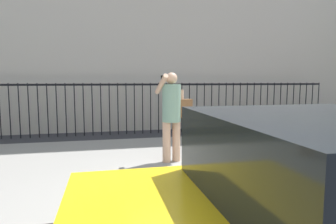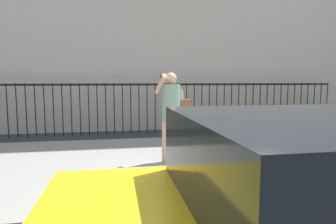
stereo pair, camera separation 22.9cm
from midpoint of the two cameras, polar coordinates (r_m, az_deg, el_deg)
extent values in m
plane|color=#333338|center=(3.87, 11.65, -19.41)|extent=(60.00, 60.00, 0.00)
cube|color=gray|center=(5.80, 2.62, -9.78)|extent=(28.00, 4.40, 0.15)
cube|color=black|center=(9.20, -3.38, 5.41)|extent=(12.00, 0.04, 0.06)
cylinder|color=black|center=(9.60, -30.70, 0.11)|extent=(0.03, 0.03, 1.60)
cylinder|color=black|center=(9.53, -29.24, 0.15)|extent=(0.03, 0.03, 1.60)
cylinder|color=black|center=(9.46, -27.76, 0.18)|extent=(0.03, 0.03, 1.60)
cylinder|color=black|center=(9.39, -26.25, 0.22)|extent=(0.03, 0.03, 1.60)
cylinder|color=black|center=(9.33, -24.73, 0.26)|extent=(0.03, 0.03, 1.60)
cylinder|color=black|center=(9.28, -23.19, 0.30)|extent=(0.03, 0.03, 1.60)
cylinder|color=black|center=(9.24, -21.64, 0.33)|extent=(0.03, 0.03, 1.60)
cylinder|color=black|center=(9.20, -20.07, 0.37)|extent=(0.03, 0.03, 1.60)
cylinder|color=black|center=(9.17, -18.49, 0.41)|extent=(0.03, 0.03, 1.60)
cylinder|color=black|center=(9.15, -16.90, 0.45)|extent=(0.03, 0.03, 1.60)
cylinder|color=black|center=(9.13, -15.30, 0.49)|extent=(0.03, 0.03, 1.60)
cylinder|color=black|center=(9.12, -13.70, 0.52)|extent=(0.03, 0.03, 1.60)
cylinder|color=black|center=(9.12, -12.10, 0.56)|extent=(0.03, 0.03, 1.60)
cylinder|color=black|center=(9.13, -10.49, 0.60)|extent=(0.03, 0.03, 1.60)
cylinder|color=black|center=(9.14, -8.89, 0.63)|extent=(0.03, 0.03, 1.60)
cylinder|color=black|center=(9.16, -7.30, 0.67)|extent=(0.03, 0.03, 1.60)
cylinder|color=black|center=(9.18, -5.71, 0.70)|extent=(0.03, 0.03, 1.60)
cylinder|color=black|center=(9.22, -4.14, 0.74)|extent=(0.03, 0.03, 1.60)
cylinder|color=black|center=(9.26, -2.57, 0.77)|extent=(0.03, 0.03, 1.60)
cylinder|color=black|center=(9.30, -1.02, 0.80)|extent=(0.03, 0.03, 1.60)
cylinder|color=black|center=(9.36, 0.51, 0.83)|extent=(0.03, 0.03, 1.60)
cylinder|color=black|center=(9.42, 2.02, 0.86)|extent=(0.03, 0.03, 1.60)
cylinder|color=black|center=(9.49, 3.52, 0.89)|extent=(0.03, 0.03, 1.60)
cylinder|color=black|center=(9.56, 4.99, 0.92)|extent=(0.03, 0.03, 1.60)
cylinder|color=black|center=(9.64, 6.44, 0.95)|extent=(0.03, 0.03, 1.60)
cylinder|color=black|center=(9.72, 7.86, 0.98)|extent=(0.03, 0.03, 1.60)
cylinder|color=black|center=(9.82, 9.26, 1.00)|extent=(0.03, 0.03, 1.60)
cylinder|color=black|center=(9.91, 10.63, 1.03)|extent=(0.03, 0.03, 1.60)
cylinder|color=black|center=(10.02, 11.97, 1.05)|extent=(0.03, 0.03, 1.60)
cylinder|color=black|center=(10.12, 13.29, 1.07)|extent=(0.03, 0.03, 1.60)
cylinder|color=black|center=(10.24, 14.57, 1.09)|extent=(0.03, 0.03, 1.60)
cylinder|color=black|center=(10.36, 15.83, 1.11)|extent=(0.03, 0.03, 1.60)
cylinder|color=black|center=(10.48, 17.06, 1.13)|extent=(0.03, 0.03, 1.60)
cylinder|color=black|center=(10.61, 18.26, 1.15)|extent=(0.03, 0.03, 1.60)
cylinder|color=black|center=(10.74, 19.43, 1.17)|extent=(0.03, 0.03, 1.60)
cylinder|color=black|center=(10.88, 20.58, 1.18)|extent=(0.03, 0.03, 1.60)
cylinder|color=black|center=(11.02, 21.69, 1.20)|extent=(0.03, 0.03, 1.60)
cylinder|color=black|center=(11.16, 22.77, 1.21)|extent=(0.03, 0.03, 1.60)
cylinder|color=black|center=(11.31, 23.83, 1.23)|extent=(0.03, 0.03, 1.60)
cylinder|color=black|center=(11.47, 24.86, 1.24)|extent=(0.03, 0.03, 1.60)
cylinder|color=black|center=(11.62, 25.86, 1.25)|extent=(0.03, 0.03, 1.60)
cylinder|color=black|center=(11.78, 26.83, 1.26)|extent=(0.03, 0.03, 1.60)
cylinder|color=tan|center=(5.43, -1.50, -5.92)|extent=(0.15, 0.15, 0.76)
cylinder|color=tan|center=(5.50, 0.45, -5.75)|extent=(0.15, 0.15, 0.76)
cylinder|color=gray|center=(5.36, -0.53, 1.77)|extent=(0.40, 0.40, 0.69)
sphere|color=tan|center=(5.35, -0.53, 6.61)|extent=(0.21, 0.21, 0.21)
cylinder|color=tan|center=(5.28, -2.55, 5.47)|extent=(0.18, 0.49, 0.38)
cylinder|color=tan|center=(5.44, 1.42, 1.60)|extent=(0.09, 0.09, 0.53)
cube|color=black|center=(5.35, -2.27, 6.39)|extent=(0.07, 0.02, 0.15)
cube|color=brown|center=(5.48, 1.99, 0.76)|extent=(0.30, 0.21, 0.34)
cube|color=#333338|center=(8.75, 28.89, -3.27)|extent=(0.08, 0.41, 0.40)
camera|label=1|loc=(0.11, -91.15, -0.12)|focal=31.09mm
camera|label=2|loc=(0.11, 88.85, 0.12)|focal=31.09mm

